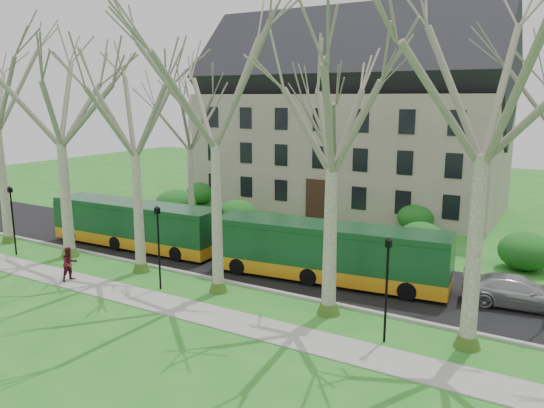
{
  "coord_description": "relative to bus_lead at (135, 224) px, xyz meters",
  "views": [
    {
      "loc": [
        12.15,
        -20.59,
        9.79
      ],
      "look_at": [
        -1.63,
        3.0,
        4.25
      ],
      "focal_mm": 35.0,
      "sensor_mm": 36.0,
      "label": 1
    }
  ],
  "objects": [
    {
      "name": "tree_row_far",
      "position": [
        11.28,
        7.02,
        4.4
      ],
      "size": [
        33.0,
        7.0,
        12.0
      ],
      "color": "gray",
      "rests_on": "ground"
    },
    {
      "name": "lamp_row",
      "position": [
        12.61,
        -4.98,
        0.97
      ],
      "size": [
        36.22,
        0.22,
        4.3
      ],
      "color": "black",
      "rests_on": "ground"
    },
    {
      "name": "sidewalk",
      "position": [
        12.61,
        -6.48,
        -1.57
      ],
      "size": [
        70.0,
        2.0,
        0.06
      ],
      "primitive_type": "cube",
      "color": "gray",
      "rests_on": "ground"
    },
    {
      "name": "bus_lead",
      "position": [
        0.0,
        0.0,
        0.0
      ],
      "size": [
        12.38,
        2.95,
        3.08
      ],
      "primitive_type": null,
      "rotation": [
        0.0,
        0.0,
        0.03
      ],
      "color": "#124120",
      "rests_on": "road"
    },
    {
      "name": "hedges",
      "position": [
        7.94,
        10.02,
        -0.6
      ],
      "size": [
        30.6,
        8.6,
        2.0
      ],
      "color": "#1B5F1C",
      "rests_on": "ground"
    },
    {
      "name": "pedestrian_b",
      "position": [
        1.63,
        -6.54,
        -0.62
      ],
      "size": [
        0.84,
        1.0,
        1.84
      ],
      "primitive_type": "imported",
      "rotation": [
        0.0,
        0.0,
        1.4
      ],
      "color": "#4F121F",
      "rests_on": "sidewalk"
    },
    {
      "name": "bus_follow",
      "position": [
        13.59,
        0.48,
        0.05
      ],
      "size": [
        12.93,
        3.97,
        3.18
      ],
      "primitive_type": null,
      "rotation": [
        0.0,
        0.0,
        0.11
      ],
      "color": "#124120",
      "rests_on": "road"
    },
    {
      "name": "building",
      "position": [
        6.61,
        20.02,
        6.47
      ],
      "size": [
        26.5,
        12.2,
        16.0
      ],
      "color": "gray",
      "rests_on": "ground"
    },
    {
      "name": "curb",
      "position": [
        12.61,
        -2.48,
        -1.53
      ],
      "size": [
        80.0,
        0.25,
        0.14
      ],
      "primitive_type": "cube",
      "color": "#A5A39E",
      "rests_on": "ground"
    },
    {
      "name": "tree_row_verge",
      "position": [
        12.61,
        -3.68,
        5.4
      ],
      "size": [
        49.0,
        7.0,
        14.0
      ],
      "color": "gray",
      "rests_on": "ground"
    },
    {
      "name": "road",
      "position": [
        12.61,
        1.52,
        -1.57
      ],
      "size": [
        80.0,
        8.0,
        0.06
      ],
      "primitive_type": "cube",
      "color": "black",
      "rests_on": "ground"
    },
    {
      "name": "sedan",
      "position": [
        22.87,
        1.67,
        -0.81
      ],
      "size": [
        5.21,
        2.68,
        1.45
      ],
      "primitive_type": "imported",
      "rotation": [
        0.0,
        0.0,
        1.7
      ],
      "color": "#A6A6AB",
      "rests_on": "road"
    },
    {
      "name": "ground",
      "position": [
        12.61,
        -3.98,
        -1.6
      ],
      "size": [
        120.0,
        120.0,
        0.0
      ],
      "primitive_type": "plane",
      "color": "#267521",
      "rests_on": "ground"
    }
  ]
}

